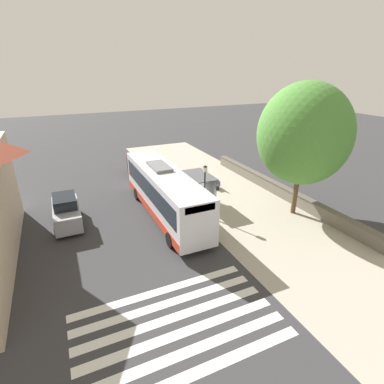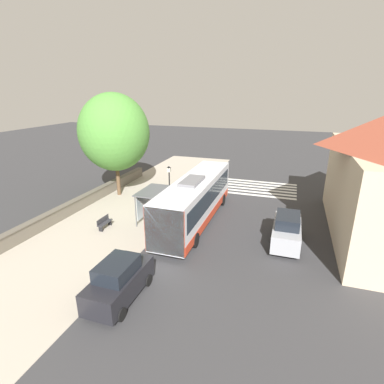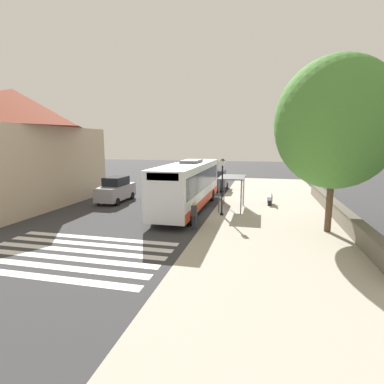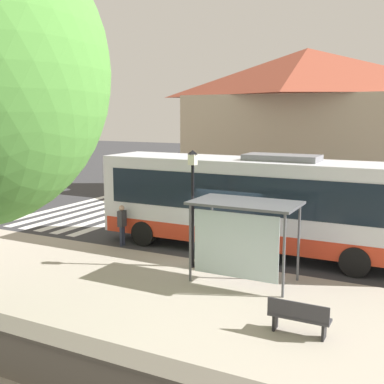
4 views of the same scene
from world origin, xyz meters
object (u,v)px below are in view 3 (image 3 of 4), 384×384
Objects in this scene: bus_shelter at (234,182)px; shade_tree at (336,123)px; bench at (270,199)px; parked_car_far_lane at (116,190)px; parked_car_behind_bus at (218,181)px; bus at (189,185)px; street_lamp_near at (222,182)px; pedestrian at (194,213)px.

bus_shelter is 8.41m from shade_tree.
bus_shelter is at bearing 42.26° from bench.
bus_shelter is 0.74× the size of parked_car_far_lane.
parked_car_far_lane reaches higher than parked_car_behind_bus.
bus_shelter is 2.24× the size of bench.
bus is 3.04× the size of street_lamp_near.
parked_car_behind_bus is at bearing -58.33° from shade_tree.
bus is 9.97m from parked_car_behind_bus.
bus is at bearing 12.47° from bus_shelter.
parked_car_far_lane is at bearing -3.96° from bus_shelter.
bench is 6.04m from street_lamp_near.
bus_shelter is 0.34× the size of shade_tree.
shade_tree is at bearing 157.62° from bus.
parked_car_behind_bus is 0.94× the size of parked_car_far_lane.
bus reaches higher than parked_car_behind_bus.
bus is 7.46× the size of pedestrian.
bench is at bearing -152.07° from bus.
shade_tree is 17.69m from parked_car_far_lane.
shade_tree is at bearing 121.67° from parked_car_behind_bus.
street_lamp_near is at bearing -107.10° from pedestrian.
bus is at bearing 85.53° from parked_car_behind_bus.
bus is 1.26× the size of shade_tree.
shade_tree is (-3.07, 7.06, 5.68)m from bench.
shade_tree reaches higher than parked_car_behind_bus.
bus_shelter is at bearing 176.04° from parked_car_far_lane.
street_lamp_near is at bearing 53.18° from bench.
shade_tree is at bearing 142.05° from bus_shelter.
bus_shelter is 6.20m from pedestrian.
parked_car_behind_bus is at bearing -80.11° from street_lamp_near.
bus reaches higher than bus_shelter.
bus is 3.73× the size of bus_shelter.
bus_shelter is 9.58m from parked_car_behind_bus.
shade_tree is at bearing -170.65° from pedestrian.
parked_car_far_lane is at bearing -18.10° from shade_tree.
pedestrian is at bearing 93.08° from parked_car_behind_bus.
pedestrian is 0.17× the size of shade_tree.
bus is at bearing -72.67° from pedestrian.
pedestrian is 1.12× the size of bench.
pedestrian reaches higher than bench.
bus_shelter is at bearing 105.97° from parked_car_behind_bus.
parked_car_far_lane is (7.65, 8.44, 0.02)m from parked_car_behind_bus.
bench is 0.36× the size of street_lamp_near.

